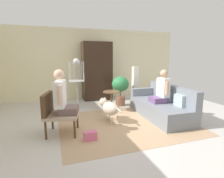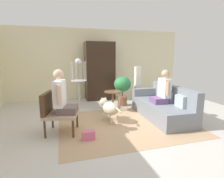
{
  "view_description": "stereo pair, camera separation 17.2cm",
  "coord_description": "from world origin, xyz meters",
  "views": [
    {
      "loc": [
        -1.43,
        -3.72,
        1.56
      ],
      "look_at": [
        -0.13,
        0.12,
        0.82
      ],
      "focal_mm": 28.34,
      "sensor_mm": 36.0,
      "label": 1
    },
    {
      "loc": [
        -1.27,
        -3.78,
        1.56
      ],
      "look_at": [
        -0.13,
        0.12,
        0.82
      ],
      "focal_mm": 28.34,
      "sensor_mm": 36.0,
      "label": 2
    }
  ],
  "objects": [
    {
      "name": "handbag",
      "position": [
        -0.82,
        -0.62,
        0.09
      ],
      "size": [
        0.24,
        0.13,
        0.17
      ],
      "primitive_type": "cube",
      "color": "#D8668C",
      "rests_on": "ground"
    },
    {
      "name": "back_wall",
      "position": [
        0.0,
        2.98,
        1.29
      ],
      "size": [
        6.94,
        0.12,
        2.57
      ],
      "primitive_type": "cube",
      "color": "beige",
      "rests_on": "ground"
    },
    {
      "name": "person_on_armchair",
      "position": [
        -1.27,
        -0.14,
        0.78
      ],
      "size": [
        0.51,
        0.54,
        0.89
      ],
      "color": "brown"
    },
    {
      "name": "ground_plane",
      "position": [
        0.0,
        0.0,
        0.0
      ],
      "size": [
        7.6,
        7.6,
        0.0
      ],
      "primitive_type": "plane",
      "color": "beige"
    },
    {
      "name": "armoire_cabinet",
      "position": [
        0.11,
        2.57,
        1.04
      ],
      "size": [
        1.04,
        0.56,
        2.08
      ],
      "primitive_type": "cube",
      "color": "black",
      "rests_on": "ground"
    },
    {
      "name": "potted_plant",
      "position": [
        0.61,
        1.49,
        0.62
      ],
      "size": [
        0.54,
        0.54,
        0.95
      ],
      "color": "#996047",
      "rests_on": "ground"
    },
    {
      "name": "dog",
      "position": [
        -0.18,
        0.2,
        0.35
      ],
      "size": [
        0.45,
        0.79,
        0.57
      ],
      "color": "beige",
      "rests_on": "ground"
    },
    {
      "name": "person_on_couch",
      "position": [
        1.21,
        0.1,
        0.74
      ],
      "size": [
        0.43,
        0.52,
        0.84
      ],
      "color": "#6B4B7B"
    },
    {
      "name": "armchair",
      "position": [
        -1.41,
        -0.11,
        0.49
      ],
      "size": [
        0.77,
        0.75,
        0.85
      ],
      "color": "#4C331E",
      "rests_on": "ground"
    },
    {
      "name": "bird_cage_stand",
      "position": [
        -0.76,
        1.5,
        0.85
      ],
      "size": [
        0.45,
        0.45,
        1.51
      ],
      "color": "silver",
      "rests_on": "ground"
    },
    {
      "name": "round_end_table",
      "position": [
        0.15,
        1.01,
        0.38
      ],
      "size": [
        0.48,
        0.48,
        0.58
      ],
      "color": "brown",
      "rests_on": "ground"
    },
    {
      "name": "area_rug",
      "position": [
        0.15,
        -0.06,
        0.0
      ],
      "size": [
        3.05,
        2.45,
        0.01
      ],
      "primitive_type": "cube",
      "color": "tan",
      "rests_on": "ground"
    },
    {
      "name": "couch",
      "position": [
        1.25,
        0.13,
        0.29
      ],
      "size": [
        0.92,
        1.97,
        0.82
      ],
      "color": "slate",
      "rests_on": "ground"
    },
    {
      "name": "column_lamp",
      "position": [
        1.16,
        1.55,
        0.61
      ],
      "size": [
        0.2,
        0.2,
        1.24
      ],
      "color": "#4C4742",
      "rests_on": "ground"
    }
  ]
}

